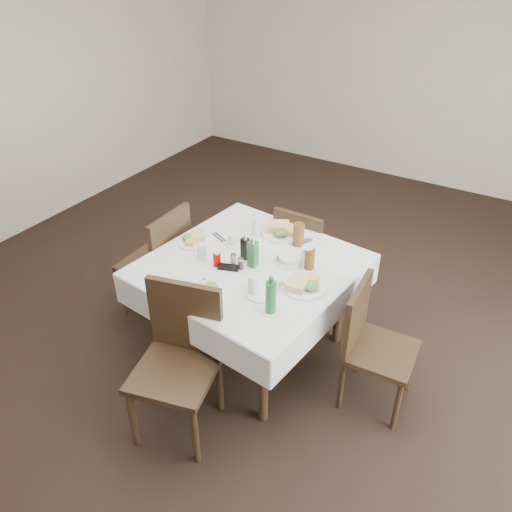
{
  "coord_description": "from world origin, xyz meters",
  "views": [
    {
      "loc": [
        1.42,
        -2.48,
        2.63
      ],
      "look_at": [
        -0.03,
        -0.09,
        0.8
      ],
      "focal_mm": 35.0,
      "sensor_mm": 36.0,
      "label": 1
    }
  ],
  "objects_px": {
    "ketchup_bottle": "(217,259)",
    "water_s": "(254,285)",
    "water_e": "(307,257)",
    "oil_cruet_green": "(253,253)",
    "dining_table": "(251,274)",
    "chair_east": "(370,339)",
    "water_n": "(257,227)",
    "bread_basket": "(290,259)",
    "chair_north": "(302,249)",
    "coffee_mug": "(233,240)",
    "chair_south": "(180,351)",
    "chair_west": "(162,258)",
    "water_w": "(202,251)",
    "oil_cruet_dark": "(245,248)",
    "green_bottle": "(271,297)"
  },
  "relations": [
    {
      "from": "coffee_mug",
      "to": "water_e",
      "type": "bearing_deg",
      "value": 2.66
    },
    {
      "from": "water_e",
      "to": "green_bottle",
      "type": "bearing_deg",
      "value": -86.51
    },
    {
      "from": "dining_table",
      "to": "water_n",
      "type": "relative_size",
      "value": 11.47
    },
    {
      "from": "chair_north",
      "to": "green_bottle",
      "type": "xyz_separation_m",
      "value": [
        0.33,
        -1.09,
        0.38
      ]
    },
    {
      "from": "water_e",
      "to": "bread_basket",
      "type": "height_order",
      "value": "water_e"
    },
    {
      "from": "water_s",
      "to": "water_w",
      "type": "relative_size",
      "value": 1.12
    },
    {
      "from": "chair_east",
      "to": "oil_cruet_green",
      "type": "relative_size",
      "value": 3.7
    },
    {
      "from": "dining_table",
      "to": "chair_west",
      "type": "height_order",
      "value": "chair_west"
    },
    {
      "from": "dining_table",
      "to": "water_e",
      "type": "xyz_separation_m",
      "value": [
        0.33,
        0.17,
        0.16
      ]
    },
    {
      "from": "bread_basket",
      "to": "oil_cruet_green",
      "type": "distance_m",
      "value": 0.26
    },
    {
      "from": "chair_west",
      "to": "water_w",
      "type": "bearing_deg",
      "value": -13.2
    },
    {
      "from": "chair_north",
      "to": "oil_cruet_green",
      "type": "distance_m",
      "value": 0.83
    },
    {
      "from": "water_e",
      "to": "oil_cruet_green",
      "type": "xyz_separation_m",
      "value": [
        -0.3,
        -0.18,
        0.03
      ]
    },
    {
      "from": "chair_south",
      "to": "water_e",
      "type": "distance_m",
      "value": 1.02
    },
    {
      "from": "chair_east",
      "to": "bread_basket",
      "type": "height_order",
      "value": "chair_east"
    },
    {
      "from": "ketchup_bottle",
      "to": "water_s",
      "type": "bearing_deg",
      "value": -19.97
    },
    {
      "from": "chair_south",
      "to": "water_w",
      "type": "distance_m",
      "value": 0.73
    },
    {
      "from": "water_s",
      "to": "ketchup_bottle",
      "type": "distance_m",
      "value": 0.39
    },
    {
      "from": "chair_north",
      "to": "green_bottle",
      "type": "height_order",
      "value": "green_bottle"
    },
    {
      "from": "dining_table",
      "to": "ketchup_bottle",
      "type": "xyz_separation_m",
      "value": [
        -0.18,
        -0.13,
        0.14
      ]
    },
    {
      "from": "water_n",
      "to": "chair_west",
      "type": "bearing_deg",
      "value": -151.0
    },
    {
      "from": "chair_south",
      "to": "water_e",
      "type": "height_order",
      "value": "chair_south"
    },
    {
      "from": "water_n",
      "to": "chair_north",
      "type": "bearing_deg",
      "value": 62.8
    },
    {
      "from": "water_e",
      "to": "dining_table",
      "type": "bearing_deg",
      "value": -152.52
    },
    {
      "from": "chair_south",
      "to": "chair_east",
      "type": "height_order",
      "value": "chair_south"
    },
    {
      "from": "chair_north",
      "to": "chair_west",
      "type": "distance_m",
      "value": 1.11
    },
    {
      "from": "chair_north",
      "to": "coffee_mug",
      "type": "relative_size",
      "value": 6.92
    },
    {
      "from": "dining_table",
      "to": "chair_west",
      "type": "relative_size",
      "value": 1.51
    },
    {
      "from": "bread_basket",
      "to": "ketchup_bottle",
      "type": "bearing_deg",
      "value": -144.74
    },
    {
      "from": "dining_table",
      "to": "water_e",
      "type": "height_order",
      "value": "water_e"
    },
    {
      "from": "chair_south",
      "to": "coffee_mug",
      "type": "bearing_deg",
      "value": 102.85
    },
    {
      "from": "chair_north",
      "to": "chair_south",
      "type": "xyz_separation_m",
      "value": [
        -0.06,
        -1.46,
        0.06
      ]
    },
    {
      "from": "water_n",
      "to": "water_w",
      "type": "xyz_separation_m",
      "value": [
        -0.15,
        -0.47,
        -0.0
      ]
    },
    {
      "from": "dining_table",
      "to": "water_n",
      "type": "height_order",
      "value": "water_n"
    },
    {
      "from": "bread_basket",
      "to": "coffee_mug",
      "type": "height_order",
      "value": "coffee_mug"
    },
    {
      "from": "dining_table",
      "to": "water_s",
      "type": "bearing_deg",
      "value": -54.73
    },
    {
      "from": "bread_basket",
      "to": "oil_cruet_green",
      "type": "bearing_deg",
      "value": -140.29
    },
    {
      "from": "water_s",
      "to": "oil_cruet_green",
      "type": "distance_m",
      "value": 0.3
    },
    {
      "from": "chair_north",
      "to": "water_s",
      "type": "distance_m",
      "value": 1.06
    },
    {
      "from": "water_w",
      "to": "oil_cruet_green",
      "type": "xyz_separation_m",
      "value": [
        0.34,
        0.1,
        0.04
      ]
    },
    {
      "from": "chair_east",
      "to": "chair_west",
      "type": "distance_m",
      "value": 1.67
    },
    {
      "from": "water_s",
      "to": "chair_south",
      "type": "bearing_deg",
      "value": -114.89
    },
    {
      "from": "dining_table",
      "to": "chair_east",
      "type": "bearing_deg",
      "value": 0.58
    },
    {
      "from": "oil_cruet_dark",
      "to": "green_bottle",
      "type": "bearing_deg",
      "value": -42.99
    },
    {
      "from": "ketchup_bottle",
      "to": "coffee_mug",
      "type": "xyz_separation_m",
      "value": [
        -0.05,
        0.28,
        -0.01
      ]
    },
    {
      "from": "water_s",
      "to": "water_e",
      "type": "xyz_separation_m",
      "value": [
        0.14,
        0.44,
        0.01
      ]
    },
    {
      "from": "water_n",
      "to": "bread_basket",
      "type": "xyz_separation_m",
      "value": [
        0.38,
        -0.2,
        -0.03
      ]
    },
    {
      "from": "chair_east",
      "to": "water_n",
      "type": "xyz_separation_m",
      "value": [
        -1.03,
        0.34,
        0.33
      ]
    },
    {
      "from": "water_s",
      "to": "chair_north",
      "type": "bearing_deg",
      "value": 98.91
    },
    {
      "from": "ketchup_bottle",
      "to": "coffee_mug",
      "type": "distance_m",
      "value": 0.28
    }
  ]
}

